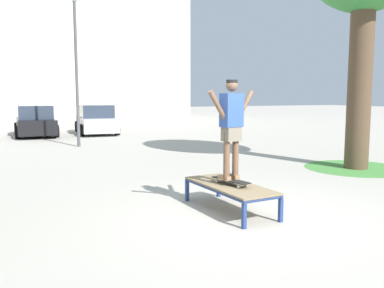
{
  "coord_description": "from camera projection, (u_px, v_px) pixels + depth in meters",
  "views": [
    {
      "loc": [
        -3.65,
        -5.34,
        1.98
      ],
      "look_at": [
        -0.09,
        2.07,
        1.0
      ],
      "focal_mm": 38.16,
      "sensor_mm": 36.0,
      "label": 1
    }
  ],
  "objects": [
    {
      "name": "car_black",
      "position": [
        35.0,
        122.0,
        20.09
      ],
      "size": [
        2.01,
        4.25,
        1.5
      ],
      "color": "black",
      "rests_on": "ground"
    },
    {
      "name": "light_post",
      "position": [
        76.0,
        47.0,
        15.46
      ],
      "size": [
        0.36,
        0.36,
        5.83
      ],
      "color": "#4C4C51",
      "rests_on": "ground"
    },
    {
      "name": "building_facade",
      "position": [
        6.0,
        25.0,
        32.43
      ],
      "size": [
        30.65,
        4.0,
        15.11
      ],
      "primitive_type": "cube",
      "color": "silver",
      "rests_on": "ground"
    },
    {
      "name": "skater",
      "position": [
        231.0,
        122.0,
        6.86
      ],
      "size": [
        1.0,
        0.34,
        1.69
      ],
      "color": "brown",
      "rests_on": "skateboard"
    },
    {
      "name": "grass_patch_near_right",
      "position": [
        356.0,
        168.0,
        11.18
      ],
      "size": [
        2.74,
        2.74,
        0.01
      ],
      "primitive_type": "cylinder",
      "color": "#47893D",
      "rests_on": "ground"
    },
    {
      "name": "ground_plane",
      "position": [
        252.0,
        219.0,
        6.59
      ],
      "size": [
        120.0,
        120.0,
        0.0
      ],
      "primitive_type": "plane",
      "color": "#B2AA9E"
    },
    {
      "name": "car_silver",
      "position": [
        96.0,
        120.0,
        21.28
      ],
      "size": [
        2.18,
        4.33,
        1.5
      ],
      "color": "#B7BABF",
      "rests_on": "ground"
    },
    {
      "name": "skateboard",
      "position": [
        231.0,
        180.0,
        6.98
      ],
      "size": [
        0.34,
        0.82,
        0.09
      ],
      "color": "black",
      "rests_on": "skate_box"
    },
    {
      "name": "skate_box",
      "position": [
        230.0,
        187.0,
        7.01
      ],
      "size": [
        0.84,
        1.93,
        0.46
      ],
      "color": "navy",
      "rests_on": "ground"
    }
  ]
}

